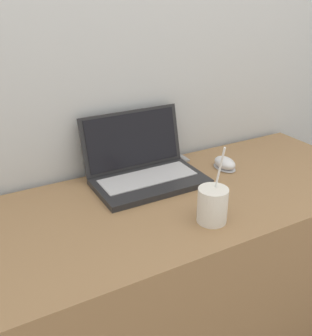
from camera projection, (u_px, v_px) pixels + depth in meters
name	position (u px, v px, depth m)	size (l,w,h in m)	color
wall_back	(137.00, 23.00, 1.30)	(7.00, 0.04, 2.50)	silver
desk	(182.00, 287.00, 1.41)	(1.40, 0.57, 0.75)	#936D47
laptop	(144.00, 166.00, 1.33)	(0.37, 0.27, 0.22)	#232326
drink_cup	(213.00, 204.00, 1.09)	(0.09, 0.09, 0.23)	silver
computer_mouse	(225.00, 164.00, 1.43)	(0.07, 0.10, 0.04)	#B2B2B7
usb_stick	(183.00, 158.00, 1.51)	(0.02, 0.06, 0.01)	#99999E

